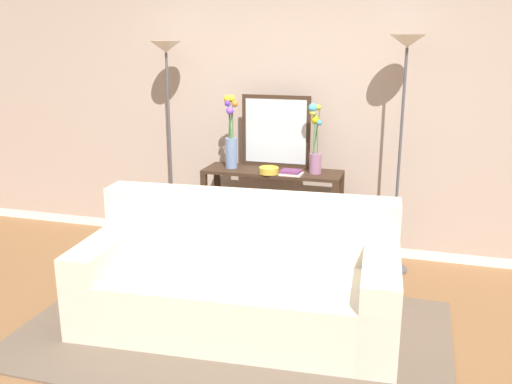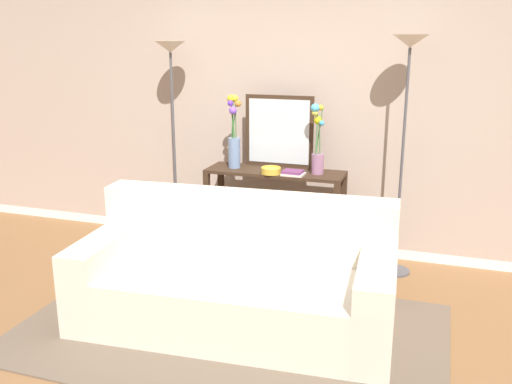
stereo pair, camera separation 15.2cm
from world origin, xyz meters
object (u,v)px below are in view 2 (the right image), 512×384
couch (237,282)px  book_row_under_console (238,248)px  vase_short_flowers (318,145)px  floor_lamp_left (172,88)px  fruit_bowl (271,170)px  floor_lamp_right (407,90)px  wall_mirror (279,131)px  console_table (275,199)px  book_stack (293,173)px  vase_tall_flowers (234,139)px

couch → book_row_under_console: size_ratio=7.85×
vase_short_flowers → book_row_under_console: 1.26m
floor_lamp_left → fruit_bowl: floor_lamp_left is taller
floor_lamp_right → wall_mirror: (-1.10, 0.13, -0.41)m
wall_mirror → fruit_bowl: wall_mirror is taller
console_table → wall_mirror: wall_mirror is taller
vase_short_flowers → fruit_bowl: (-0.38, -0.13, -0.22)m
fruit_bowl → book_stack: size_ratio=0.91×
vase_tall_flowers → wall_mirror: bearing=24.7°
console_table → book_stack: (0.19, -0.11, 0.28)m
floor_lamp_right → fruit_bowl: (-1.08, -0.16, -0.70)m
couch → floor_lamp_right: bearing=51.7°
wall_mirror → vase_short_flowers: size_ratio=1.07×
vase_short_flowers → console_table: bearing=-179.7°
floor_lamp_left → book_stack: 1.38m
floor_lamp_right → book_row_under_console: floor_lamp_right is taller
couch → wall_mirror: bearing=94.3°
wall_mirror → fruit_bowl: bearing=-87.1°
couch → floor_lamp_left: 2.06m
couch → vase_tall_flowers: 1.53m
couch → console_table: size_ratio=1.82×
floor_lamp_right → vase_tall_flowers: size_ratio=3.07×
console_table → wall_mirror: 0.61m
floor_lamp_right → wall_mirror: size_ratio=3.09×
wall_mirror → vase_short_flowers: bearing=-22.3°
floor_lamp_right → book_stack: floor_lamp_right is taller
console_table → vase_short_flowers: (0.38, 0.00, 0.51)m
floor_lamp_right → vase_short_flowers: floor_lamp_right is taller
couch → console_table: couch is taller
floor_lamp_left → floor_lamp_right: bearing=0.0°
book_row_under_console → floor_lamp_left: bearing=177.1°
wall_mirror → vase_short_flowers: (0.39, -0.16, -0.07)m
floor_lamp_left → vase_tall_flowers: size_ratio=2.99×
couch → vase_short_flowers: 1.48m
vase_tall_flowers → fruit_bowl: bearing=-17.1°
floor_lamp_left → vase_short_flowers: size_ratio=3.22×
fruit_bowl → floor_lamp_right: bearing=8.3°
couch → wall_mirror: (-0.11, 1.39, 0.85)m
couch → book_stack: couch is taller
floor_lamp_left → vase_short_flowers: bearing=-1.3°
floor_lamp_left → wall_mirror: floor_lamp_left is taller
floor_lamp_right → book_row_under_console: 2.08m
wall_mirror → vase_tall_flowers: 0.41m
vase_tall_flowers → book_stack: (0.58, -0.11, -0.25)m
console_table → wall_mirror: (-0.02, 0.16, 0.58)m
floor_lamp_right → book_row_under_console: size_ratio=7.02×
floor_lamp_left → floor_lamp_right: 2.08m
console_table → vase_tall_flowers: bearing=-179.0°
console_table → fruit_bowl: size_ratio=7.10×
floor_lamp_left → book_row_under_console: bearing=-2.9°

